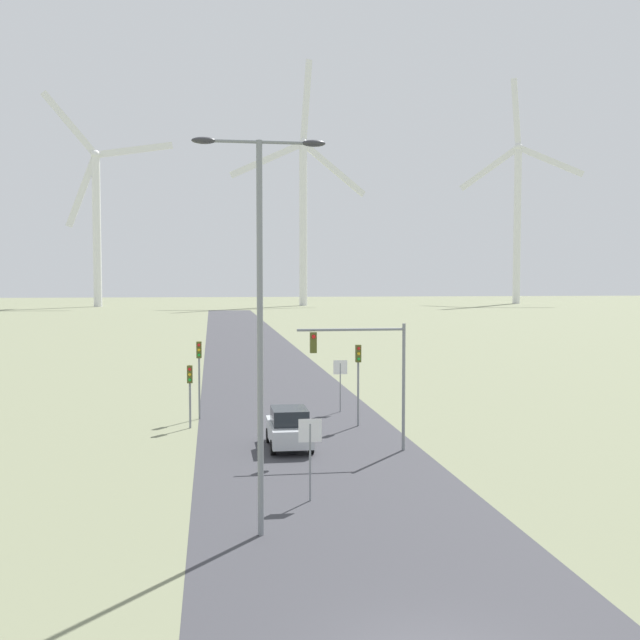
# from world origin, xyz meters

# --- Properties ---
(road_surface) EXTENTS (10.00, 240.00, 0.01)m
(road_surface) POSITION_xyz_m (0.00, 48.00, 0.00)
(road_surface) COLOR #38383D
(road_surface) RESTS_ON ground
(streetlamp) EXTENTS (3.88, 0.32, 11.68)m
(streetlamp) POSITION_xyz_m (-2.86, 8.10, 7.22)
(streetlamp) COLOR gray
(streetlamp) RESTS_ON ground
(stop_sign_near) EXTENTS (0.81, 0.07, 2.85)m
(stop_sign_near) POSITION_xyz_m (-0.96, 11.28, 1.99)
(stop_sign_near) COLOR gray
(stop_sign_near) RESTS_ON ground
(stop_sign_far) EXTENTS (0.81, 0.07, 2.97)m
(stop_sign_far) POSITION_xyz_m (3.00, 28.12, 2.08)
(stop_sign_far) COLOR gray
(stop_sign_far) RESTS_ON ground
(traffic_light_post_near_left) EXTENTS (0.28, 0.34, 4.23)m
(traffic_light_post_near_left) POSITION_xyz_m (-4.96, 27.04, 3.09)
(traffic_light_post_near_left) COLOR gray
(traffic_light_post_near_left) RESTS_ON ground
(traffic_light_post_near_right) EXTENTS (0.28, 0.34, 4.22)m
(traffic_light_post_near_right) POSITION_xyz_m (3.21, 23.88, 3.09)
(traffic_light_post_near_right) COLOR gray
(traffic_light_post_near_right) RESTS_ON ground
(traffic_light_post_mid_left) EXTENTS (0.28, 0.34, 3.22)m
(traffic_light_post_mid_left) POSITION_xyz_m (-5.39, 24.56, 2.37)
(traffic_light_post_mid_left) COLOR gray
(traffic_light_post_mid_left) RESTS_ON ground
(traffic_light_mast_overhead) EXTENTS (4.82, 0.35, 5.66)m
(traffic_light_mast_overhead) POSITION_xyz_m (2.41, 18.20, 4.08)
(traffic_light_mast_overhead) COLOR gray
(traffic_light_mast_overhead) RESTS_ON ground
(car_approaching) EXTENTS (1.88, 4.11, 1.83)m
(car_approaching) POSITION_xyz_m (-0.85, 19.38, 0.91)
(car_approaching) COLOR #B7BCC1
(car_approaching) RESTS_ON ground
(wind_turbine_left) EXTENTS (34.42, 3.15, 57.67)m
(wind_turbine_left) POSITION_xyz_m (-35.01, 197.12, 26.00)
(wind_turbine_left) COLOR white
(wind_turbine_left) RESTS_ON ground
(wind_turbine_center) EXTENTS (39.95, 12.26, 69.21)m
(wind_turbine_center) POSITION_xyz_m (21.61, 197.40, 28.88)
(wind_turbine_center) COLOR white
(wind_turbine_center) RESTS_ON ground
(wind_turbine_right) EXTENTS (32.96, 17.53, 68.47)m
(wind_turbine_right) POSITION_xyz_m (88.61, 205.20, 29.47)
(wind_turbine_right) COLOR white
(wind_turbine_right) RESTS_ON ground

